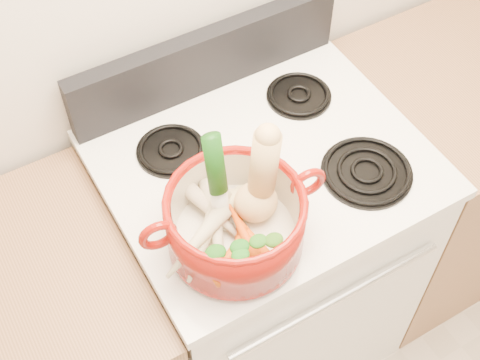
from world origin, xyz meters
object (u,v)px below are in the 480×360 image
dutch_oven (235,222)px  squash (257,179)px  stove_body (261,261)px  leek (219,184)px

dutch_oven → squash: 0.11m
stove_body → leek: (-0.20, -0.13, 0.67)m
stove_body → squash: squash is taller
squash → leek: leek is taller
stove_body → squash: size_ratio=3.68×
stove_body → squash: (-0.12, -0.15, 0.66)m
leek → squash: bearing=-9.7°
stove_body → leek: leek is taller
dutch_oven → squash: (0.06, 0.02, 0.08)m
stove_body → leek: bearing=-146.3°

